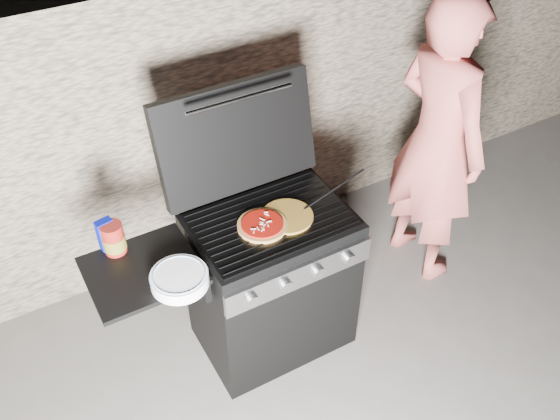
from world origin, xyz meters
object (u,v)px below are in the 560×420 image
gas_grill (230,299)px  pizza_topped (262,225)px  person (437,143)px  sauce_jar (113,238)px

gas_grill → pizza_topped: pizza_topped is taller
gas_grill → pizza_topped: bearing=-8.5°
person → pizza_topped: bearing=93.3°
gas_grill → pizza_topped: (0.19, -0.03, 0.47)m
pizza_topped → sauce_jar: 0.70m
pizza_topped → sauce_jar: bearing=163.5°
sauce_jar → person: bearing=-1.8°
sauce_jar → gas_grill: bearing=-19.5°
gas_grill → sauce_jar: sauce_jar is taller
pizza_topped → person: person is taller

